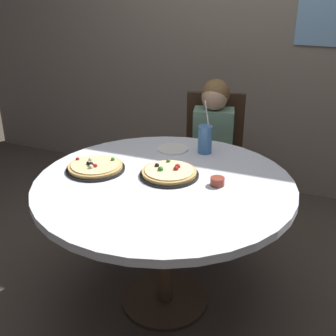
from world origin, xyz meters
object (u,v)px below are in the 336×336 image
(dining_table, at_px, (164,197))
(pizza_veggie, at_px, (95,167))
(chair_wooden, at_px, (213,155))
(plate_small, at_px, (173,149))
(pizza_cheese, at_px, (169,173))
(soda_cup, at_px, (205,139))
(diner_child, at_px, (211,171))
(sauce_bowl, at_px, (217,181))

(dining_table, relative_size, pizza_veggie, 4.21)
(chair_wooden, height_order, plate_small, chair_wooden)
(pizza_cheese, relative_size, plate_small, 1.68)
(chair_wooden, bearing_deg, plate_small, -100.03)
(soda_cup, bearing_deg, dining_table, -99.08)
(diner_child, xyz_separation_m, pizza_cheese, (-0.02, -0.70, 0.28))
(dining_table, distance_m, pizza_veggie, 0.40)
(pizza_cheese, height_order, soda_cup, soda_cup)
(chair_wooden, relative_size, soda_cup, 3.09)
(pizza_cheese, bearing_deg, pizza_veggie, -168.11)
(chair_wooden, distance_m, plate_small, 0.59)
(pizza_veggie, relative_size, pizza_cheese, 1.02)
(dining_table, relative_size, chair_wooden, 1.36)
(sauce_bowl, height_order, plate_small, sauce_bowl)
(pizza_cheese, xyz_separation_m, plate_small, (-0.12, 0.34, -0.01))
(plate_small, bearing_deg, pizza_cheese, -71.07)
(dining_table, xyz_separation_m, pizza_veggie, (-0.38, -0.01, 0.11))
(diner_child, relative_size, soda_cup, 3.52)
(pizza_cheese, bearing_deg, soda_cup, 79.33)
(pizza_veggie, height_order, soda_cup, soda_cup)
(soda_cup, relative_size, sauce_bowl, 4.39)
(soda_cup, xyz_separation_m, sauce_bowl, (0.19, -0.38, -0.06))
(chair_wooden, xyz_separation_m, plate_small, (-0.09, -0.54, 0.22))
(pizza_veggie, bearing_deg, plate_small, 57.58)
(pizza_cheese, height_order, plate_small, pizza_cheese)
(diner_child, bearing_deg, chair_wooden, 102.72)
(soda_cup, xyz_separation_m, plate_small, (-0.19, -0.03, -0.08))
(dining_table, bearing_deg, pizza_cheese, 89.92)
(chair_wooden, bearing_deg, soda_cup, -79.83)
(sauce_bowl, bearing_deg, pizza_veggie, -173.77)
(plate_small, bearing_deg, soda_cup, 8.32)
(sauce_bowl, bearing_deg, soda_cup, 116.30)
(dining_table, xyz_separation_m, chair_wooden, (-0.02, 0.94, -0.13))
(diner_child, bearing_deg, plate_small, -110.64)
(soda_cup, height_order, sauce_bowl, soda_cup)
(dining_table, xyz_separation_m, soda_cup, (0.07, 0.43, 0.17))
(chair_wooden, height_order, diner_child, diner_child)
(chair_wooden, distance_m, pizza_veggie, 1.05)
(diner_child, relative_size, sauce_bowl, 15.46)
(diner_child, height_order, sauce_bowl, diner_child)
(soda_cup, bearing_deg, chair_wooden, 100.17)
(pizza_cheese, xyz_separation_m, sauce_bowl, (0.26, -0.01, 0.00))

